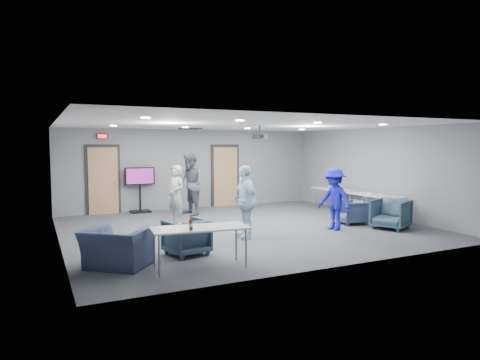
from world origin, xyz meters
name	(u,v)px	position (x,y,z in m)	size (l,w,h in m)	color
floor	(244,228)	(0.00, 0.00, 0.00)	(9.00, 9.00, 0.00)	#33363A
ceiling	(244,125)	(0.00, 0.00, 2.70)	(9.00, 9.00, 0.00)	white
wall_back	(193,169)	(0.00, 4.00, 1.35)	(9.00, 0.02, 2.70)	slate
wall_front	(344,191)	(0.00, -4.00, 1.35)	(9.00, 0.02, 2.70)	slate
wall_left	(58,183)	(-4.50, 0.00, 1.35)	(0.02, 8.00, 2.70)	slate
wall_right	(375,172)	(4.50, 0.00, 1.35)	(0.02, 8.00, 2.70)	slate
door_left	(103,180)	(-3.00, 3.95, 1.07)	(1.06, 0.17, 2.24)	black
door_right	(225,176)	(1.20, 3.95, 1.07)	(1.06, 0.17, 2.24)	black
exit_sign	(102,136)	(-3.00, 3.93, 2.45)	(0.32, 0.08, 0.16)	black
hvac_diffuser	(190,129)	(-0.50, 2.80, 2.69)	(0.60, 0.60, 0.03)	black
downlights	(244,125)	(0.00, 0.00, 2.68)	(6.18, 3.78, 0.02)	white
person_a	(176,195)	(-1.51, 1.14, 0.82)	(0.60, 0.39, 1.63)	#9DA09D
person_b	(190,184)	(-0.60, 2.56, 0.96)	(0.94, 0.73, 1.93)	#555C66
person_c	(245,202)	(-0.54, -1.13, 0.86)	(1.00, 0.42, 1.71)	#C6E7FF
person_d	(334,199)	(1.95, -1.25, 0.79)	(1.03, 0.59, 1.59)	#1B1CB4
chair_right_b	(351,212)	(2.90, -0.79, 0.32)	(0.69, 0.71, 0.65)	#3A4764
chair_right_c	(391,214)	(3.35, -1.80, 0.39)	(0.83, 0.86, 0.78)	#354B5D
chair_front_a	(186,237)	(-2.27, -2.00, 0.35)	(0.76, 0.78, 0.71)	#374B5F
chair_front_b	(117,248)	(-3.67, -2.31, 0.35)	(1.08, 0.94, 0.70)	#384361
table_right_a	(334,190)	(4.00, 1.33, 0.68)	(0.72, 1.72, 0.73)	silver
table_right_b	(376,196)	(4.00, -0.57, 0.68)	(0.72, 1.72, 0.73)	silver
table_front_left	(200,230)	(-2.36, -3.00, 0.68)	(1.76, 0.89, 0.73)	silver
bottle_front	(191,225)	(-2.59, -3.18, 0.82)	(0.07, 0.07, 0.26)	#55270E
bottle_right	(335,187)	(3.77, 1.01, 0.83)	(0.07, 0.07, 0.27)	#55270E
snack_box	(325,188)	(3.80, 1.59, 0.75)	(0.16, 0.10, 0.03)	#D25E34
wrapper	(372,194)	(3.97, -0.46, 0.75)	(0.21, 0.15, 0.05)	silver
tv_stand	(140,187)	(-1.89, 3.75, 0.83)	(0.96, 0.46, 1.47)	black
projector	(260,136)	(0.48, 0.04, 2.41)	(0.39, 0.37, 0.35)	black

